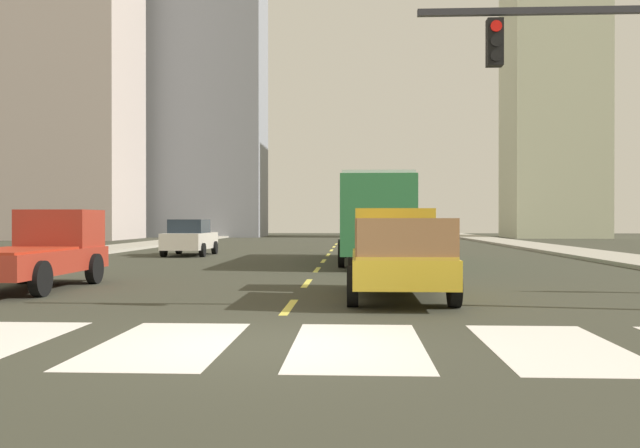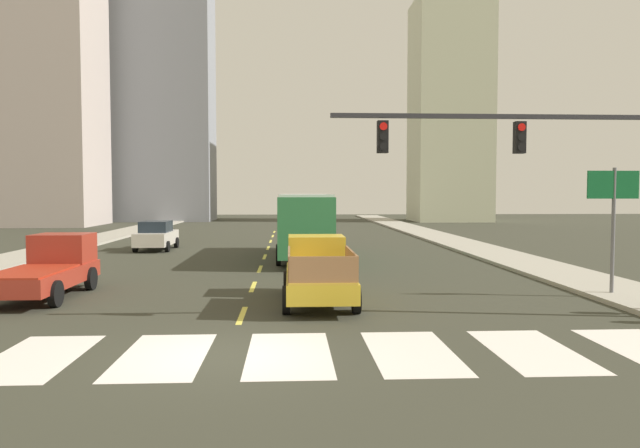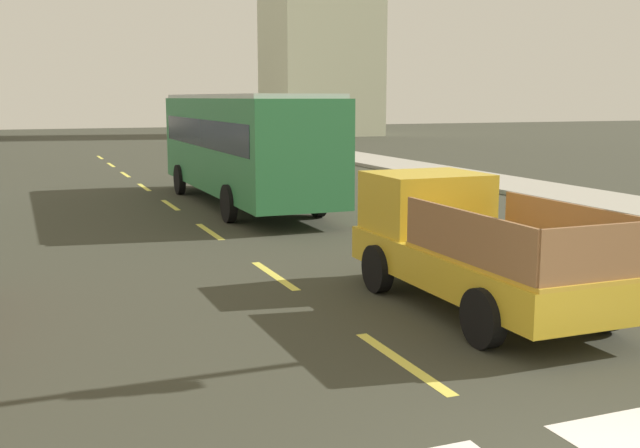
# 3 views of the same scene
# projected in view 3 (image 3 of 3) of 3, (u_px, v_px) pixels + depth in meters

# --- Properties ---
(sidewalk_right) EXTENTS (3.10, 110.00, 0.15)m
(sidewalk_right) POSITION_uv_depth(u_px,v_px,m) (531.00, 188.00, 26.83)
(sidewalk_right) COLOR #A6A091
(sidewalk_right) RESTS_ON ground
(lane_dash_0) EXTENTS (0.16, 2.40, 0.01)m
(lane_dash_0) POSITION_uv_depth(u_px,v_px,m) (402.00, 362.00, 9.45)
(lane_dash_0) COLOR #DFD24D
(lane_dash_0) RESTS_ON ground
(lane_dash_1) EXTENTS (0.16, 2.40, 0.01)m
(lane_dash_1) POSITION_uv_depth(u_px,v_px,m) (274.00, 275.00, 14.03)
(lane_dash_1) COLOR #DFD24D
(lane_dash_1) RESTS_ON ground
(lane_dash_2) EXTENTS (0.16, 2.40, 0.01)m
(lane_dash_2) POSITION_uv_depth(u_px,v_px,m) (210.00, 231.00, 18.61)
(lane_dash_2) COLOR #DFD24D
(lane_dash_2) RESTS_ON ground
(lane_dash_3) EXTENTS (0.16, 2.40, 0.01)m
(lane_dash_3) POSITION_uv_depth(u_px,v_px,m) (170.00, 205.00, 23.19)
(lane_dash_3) COLOR #DFD24D
(lane_dash_3) RESTS_ON ground
(lane_dash_4) EXTENTS (0.16, 2.40, 0.01)m
(lane_dash_4) POSITION_uv_depth(u_px,v_px,m) (144.00, 187.00, 27.77)
(lane_dash_4) COLOR #DFD24D
(lane_dash_4) RESTS_ON ground
(lane_dash_5) EXTENTS (0.16, 2.40, 0.01)m
(lane_dash_5) POSITION_uv_depth(u_px,v_px,m) (125.00, 174.00, 32.35)
(lane_dash_5) COLOR #DFD24D
(lane_dash_5) RESTS_ON ground
(lane_dash_6) EXTENTS (0.16, 2.40, 0.01)m
(lane_dash_6) POSITION_uv_depth(u_px,v_px,m) (111.00, 165.00, 36.94)
(lane_dash_6) COLOR #DFD24D
(lane_dash_6) RESTS_ON ground
(lane_dash_7) EXTENTS (0.16, 2.40, 0.01)m
(lane_dash_7) POSITION_uv_depth(u_px,v_px,m) (100.00, 157.00, 41.52)
(lane_dash_7) COLOR #DFD24D
(lane_dash_7) RESTS_ON ground
(pickup_stakebed) EXTENTS (2.18, 5.20, 1.96)m
(pickup_stakebed) POSITION_uv_depth(u_px,v_px,m) (465.00, 245.00, 12.03)
(pickup_stakebed) COLOR gold
(pickup_stakebed) RESTS_ON ground
(city_bus) EXTENTS (2.72, 10.80, 3.32)m
(city_bus) POSITION_uv_depth(u_px,v_px,m) (242.00, 141.00, 22.83)
(city_bus) COLOR #307D47
(city_bus) RESTS_ON ground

